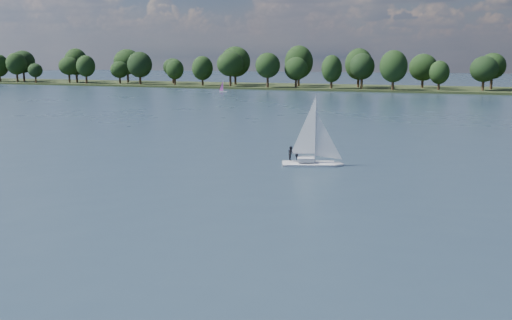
{
  "coord_description": "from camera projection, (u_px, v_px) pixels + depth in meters",
  "views": [
    {
      "loc": [
        12.68,
        -7.29,
        12.0
      ],
      "look_at": [
        -6.3,
        41.66,
        2.5
      ],
      "focal_mm": 40.0,
      "sensor_mm": 36.0,
      "label": 1
    }
  ],
  "objects": [
    {
      "name": "far_shore",
      "position": [
        441.0,
        90.0,
        207.84
      ],
      "size": [
        660.0,
        40.0,
        1.5
      ],
      "primitive_type": "cube",
      "color": "black",
      "rests_on": "ground"
    },
    {
      "name": "ground",
      "position": [
        402.0,
        123.0,
        105.08
      ],
      "size": [
        700.0,
        700.0,
        0.0
      ],
      "primitive_type": "plane",
      "color": "#233342",
      "rests_on": "ground"
    },
    {
      "name": "sailboat",
      "position": [
        309.0,
        145.0,
        63.42
      ],
      "size": [
        6.49,
        3.79,
        8.25
      ],
      "rotation": [
        0.0,
        0.0,
        0.35
      ],
      "color": "silver",
      "rests_on": "ground"
    },
    {
      "name": "treeline",
      "position": [
        420.0,
        68.0,
        205.62
      ],
      "size": [
        562.7,
        74.05,
        17.49
      ],
      "color": "black",
      "rests_on": "ground"
    },
    {
      "name": "dinghy_pink",
      "position": [
        223.0,
        89.0,
        198.14
      ],
      "size": [
        2.8,
        1.74,
        4.18
      ],
      "rotation": [
        0.0,
        0.0,
        0.29
      ],
      "color": "silver",
      "rests_on": "ground"
    }
  ]
}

